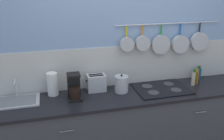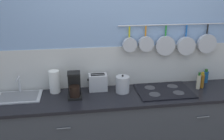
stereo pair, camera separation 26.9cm
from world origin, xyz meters
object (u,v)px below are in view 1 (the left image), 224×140
paper_towel_roll (52,84)px  coffee_maker (74,88)px  kettle (121,84)px  bottle_vinegar (195,75)px  bottle_hot_sauce (197,77)px  bottle_cooking_wine (198,73)px  toaster (96,83)px  bottle_dish_soap (193,78)px

paper_towel_roll → coffee_maker: bearing=-33.7°
kettle → bottle_vinegar: bearing=6.4°
bottle_hot_sauce → bottle_cooking_wine: (0.13, 0.16, -0.01)m
toaster → bottle_hot_sauce: (1.25, -0.12, -0.01)m
paper_towel_roll → bottle_cooking_wine: bearing=0.9°
coffee_maker → toaster: size_ratio=1.25×
coffee_maker → bottle_dish_soap: bearing=0.0°
bottle_hot_sauce → paper_towel_roll: bearing=175.8°
coffee_maker → bottle_dish_soap: 1.46m
bottle_hot_sauce → bottle_vinegar: 0.15m
paper_towel_roll → bottle_hot_sauce: size_ratio=1.31×
bottle_hot_sauce → bottle_vinegar: size_ratio=1.41×
paper_towel_roll → bottle_cooking_wine: (1.87, 0.03, -0.05)m
paper_towel_roll → bottle_dish_soap: size_ratio=1.27×
paper_towel_roll → kettle: paper_towel_roll is taller
kettle → bottle_dish_soap: kettle is taller
bottle_dish_soap → toaster: bearing=173.1°
coffee_maker → kettle: 0.55m
kettle → bottle_hot_sauce: (0.97, -0.02, -0.01)m
bottle_cooking_wine → bottle_dish_soap: bearing=-136.1°
paper_towel_roll → kettle: 0.78m
bottle_hot_sauce → bottle_dish_soap: bearing=-159.0°
kettle → coffee_maker: bearing=-175.9°
paper_towel_roll → toaster: paper_towel_roll is taller
bottle_hot_sauce → bottle_cooking_wine: 0.20m
paper_towel_roll → bottle_hot_sauce: paper_towel_roll is taller
kettle → bottle_dish_soap: (0.91, -0.04, -0.00)m
bottle_dish_soap → bottle_vinegar: bottle_dish_soap is taller
toaster → bottle_hot_sauce: bearing=-5.5°
paper_towel_roll → coffee_maker: 0.27m
kettle → bottle_dish_soap: 0.91m
toaster → bottle_dish_soap: size_ratio=1.11×
bottle_vinegar → bottle_cooking_wine: 0.07m
toaster → bottle_cooking_wine: size_ratio=1.31×
toaster → kettle: bearing=-20.9°
toaster → bottle_cooking_wine: 1.37m
paper_towel_roll → bottle_hot_sauce: 1.75m
bottle_hot_sauce → toaster: bearing=174.5°
paper_towel_roll → toaster: (0.50, -0.01, -0.03)m
coffee_maker → bottle_cooking_wine: bearing=6.2°
kettle → bottle_cooking_wine: (1.10, 0.14, -0.02)m
coffee_maker → kettle: size_ratio=1.34×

